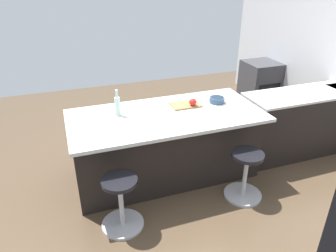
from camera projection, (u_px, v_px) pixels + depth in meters
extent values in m
plane|color=brown|center=(163.00, 175.00, 4.11)|extent=(7.40, 7.40, 0.00)
cube|color=black|center=(322.00, 119.00, 4.60)|extent=(2.47, 0.60, 0.87)
cube|color=silver|center=(329.00, 90.00, 4.39)|extent=(2.47, 0.60, 0.03)
cube|color=#38383D|center=(260.00, 85.00, 5.93)|extent=(0.60, 0.60, 0.87)
cube|color=black|center=(269.00, 93.00, 5.69)|extent=(0.44, 0.01, 0.32)
cube|color=black|center=(165.00, 146.00, 3.94)|extent=(2.22, 0.87, 0.84)
cube|color=silver|center=(167.00, 116.00, 3.70)|extent=(2.28, 1.07, 0.04)
cylinder|color=#B7B7BC|center=(243.00, 194.00, 3.74)|extent=(0.44, 0.44, 0.03)
cylinder|color=#B7B7BC|center=(245.00, 176.00, 3.62)|extent=(0.05, 0.05, 0.53)
cylinder|color=black|center=(248.00, 155.00, 3.49)|extent=(0.36, 0.36, 0.04)
cylinder|color=#B7B7BC|center=(123.00, 224.00, 3.31)|extent=(0.44, 0.44, 0.03)
cylinder|color=#B7B7BC|center=(121.00, 204.00, 3.19)|extent=(0.05, 0.05, 0.53)
cylinder|color=black|center=(119.00, 181.00, 3.06)|extent=(0.36, 0.36, 0.04)
cube|color=olive|center=(186.00, 105.00, 3.91)|extent=(0.36, 0.24, 0.02)
sphere|color=red|center=(193.00, 102.00, 3.85)|extent=(0.09, 0.09, 0.09)
cylinder|color=silver|center=(118.00, 107.00, 3.61)|extent=(0.06, 0.06, 0.22)
cylinder|color=silver|center=(117.00, 94.00, 3.55)|extent=(0.03, 0.03, 0.08)
cylinder|color=#B7B7BC|center=(116.00, 91.00, 3.53)|extent=(0.03, 0.03, 0.02)
cylinder|color=#334C6B|center=(217.00, 100.00, 3.99)|extent=(0.19, 0.19, 0.07)
cylinder|color=#192635|center=(217.00, 99.00, 3.98)|extent=(0.16, 0.16, 0.04)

